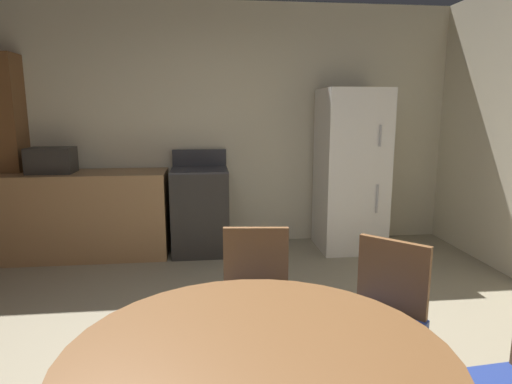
{
  "coord_description": "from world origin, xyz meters",
  "views": [
    {
      "loc": [
        -0.16,
        -1.97,
        1.54
      ],
      "look_at": [
        0.2,
        1.17,
        0.94
      ],
      "focal_mm": 30.57,
      "sensor_mm": 36.0,
      "label": 1
    }
  ],
  "objects_px": {
    "refrigerator": "(351,171)",
    "chair_northeast": "(382,314)",
    "oven_range": "(200,210)",
    "microwave": "(51,160)",
    "chair_north": "(256,295)"
  },
  "relations": [
    {
      "from": "refrigerator",
      "to": "microwave",
      "type": "distance_m",
      "value": 3.15
    },
    {
      "from": "chair_north",
      "to": "chair_northeast",
      "type": "bearing_deg",
      "value": 70.58
    },
    {
      "from": "refrigerator",
      "to": "microwave",
      "type": "relative_size",
      "value": 4.0
    },
    {
      "from": "microwave",
      "to": "chair_north",
      "type": "relative_size",
      "value": 0.51
    },
    {
      "from": "refrigerator",
      "to": "chair_northeast",
      "type": "distance_m",
      "value": 2.7
    },
    {
      "from": "refrigerator",
      "to": "chair_northeast",
      "type": "xyz_separation_m",
      "value": [
        -0.69,
        -2.58,
        -0.38
      ]
    },
    {
      "from": "oven_range",
      "to": "chair_north",
      "type": "bearing_deg",
      "value": -81.71
    },
    {
      "from": "refrigerator",
      "to": "chair_northeast",
      "type": "relative_size",
      "value": 2.02
    },
    {
      "from": "refrigerator",
      "to": "chair_northeast",
      "type": "height_order",
      "value": "refrigerator"
    },
    {
      "from": "oven_range",
      "to": "chair_north",
      "type": "height_order",
      "value": "oven_range"
    },
    {
      "from": "refrigerator",
      "to": "microwave",
      "type": "height_order",
      "value": "refrigerator"
    },
    {
      "from": "oven_range",
      "to": "refrigerator",
      "type": "height_order",
      "value": "refrigerator"
    },
    {
      "from": "refrigerator",
      "to": "microwave",
      "type": "xyz_separation_m",
      "value": [
        -3.15,
        0.05,
        0.15
      ]
    },
    {
      "from": "microwave",
      "to": "refrigerator",
      "type": "bearing_deg",
      "value": -0.91
    },
    {
      "from": "oven_range",
      "to": "microwave",
      "type": "distance_m",
      "value": 1.6
    }
  ]
}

